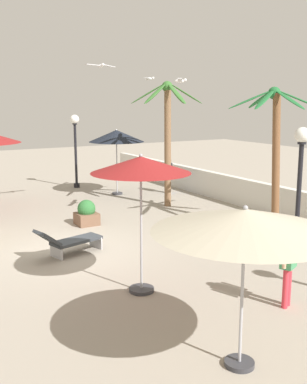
{
  "coord_description": "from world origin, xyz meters",
  "views": [
    {
      "loc": [
        11.74,
        -4.03,
        4.08
      ],
      "look_at": [
        0.0,
        2.8,
        1.4
      ],
      "focal_mm": 43.29,
      "sensor_mm": 36.0,
      "label": 1
    }
  ],
  "objects_px": {
    "lounge_chair_0": "(69,241)",
    "planter": "(87,213)",
    "lamp_post_2": "(300,174)",
    "seagull_2": "(149,79)",
    "guest_3": "(169,172)",
    "palm_tree_1": "(167,127)",
    "patio_umbrella_0": "(245,221)",
    "guest_2": "(288,260)",
    "palm_tree_0": "(275,137)",
    "patio_umbrella_4": "(141,167)",
    "seagull_0": "(180,81)",
    "lamp_post_0": "(75,139)",
    "patio_umbrella_2": "(116,136)",
    "seagull_1": "(101,66)"
  },
  "relations": [
    {
      "from": "lounge_chair_0",
      "to": "planter",
      "type": "xyz_separation_m",
      "value": [
        -2.66,
        1.58,
        -0.01
      ]
    },
    {
      "from": "lamp_post_2",
      "to": "seagull_2",
      "type": "xyz_separation_m",
      "value": [
        -8.34,
        0.34,
        2.71
      ]
    },
    {
      "from": "guest_3",
      "to": "palm_tree_1",
      "type": "bearing_deg",
      "value": -33.76
    },
    {
      "from": "patio_umbrella_0",
      "to": "guest_2",
      "type": "bearing_deg",
      "value": 117.86
    },
    {
      "from": "lamp_post_2",
      "to": "palm_tree_1",
      "type": "bearing_deg",
      "value": 177.12
    },
    {
      "from": "palm_tree_0",
      "to": "planter",
      "type": "relative_size",
      "value": 5.32
    },
    {
      "from": "patio_umbrella_4",
      "to": "seagull_0",
      "type": "xyz_separation_m",
      "value": [
        -4.13,
        3.68,
        1.96
      ]
    },
    {
      "from": "seagull_2",
      "to": "lamp_post_0",
      "type": "bearing_deg",
      "value": -158.46
    },
    {
      "from": "patio_umbrella_2",
      "to": "lounge_chair_0",
      "type": "height_order",
      "value": "patio_umbrella_2"
    },
    {
      "from": "lounge_chair_0",
      "to": "seagull_1",
      "type": "xyz_separation_m",
      "value": [
        -3.99,
        2.81,
        4.91
      ]
    },
    {
      "from": "lamp_post_0",
      "to": "lamp_post_2",
      "type": "bearing_deg",
      "value": 5.97
    },
    {
      "from": "lounge_chair_0",
      "to": "seagull_1",
      "type": "height_order",
      "value": "seagull_1"
    },
    {
      "from": "seagull_0",
      "to": "seagull_1",
      "type": "height_order",
      "value": "seagull_1"
    },
    {
      "from": "lamp_post_0",
      "to": "palm_tree_1",
      "type": "bearing_deg",
      "value": 16.7
    },
    {
      "from": "guest_3",
      "to": "seagull_2",
      "type": "bearing_deg",
      "value": -61.52
    },
    {
      "from": "seagull_0",
      "to": "seagull_1",
      "type": "distance_m",
      "value": 3.34
    },
    {
      "from": "palm_tree_0",
      "to": "lamp_post_2",
      "type": "distance_m",
      "value": 3.01
    },
    {
      "from": "palm_tree_1",
      "to": "guest_3",
      "type": "distance_m",
      "value": 3.34
    },
    {
      "from": "patio_umbrella_4",
      "to": "seagull_1",
      "type": "distance_m",
      "value": 7.91
    },
    {
      "from": "palm_tree_1",
      "to": "guest_2",
      "type": "height_order",
      "value": "palm_tree_1"
    },
    {
      "from": "patio_umbrella_4",
      "to": "lounge_chair_0",
      "type": "xyz_separation_m",
      "value": [
        -3.12,
        -0.51,
        -2.34
      ]
    },
    {
      "from": "lamp_post_2",
      "to": "patio_umbrella_4",
      "type": "bearing_deg",
      "value": -91.62
    },
    {
      "from": "patio_umbrella_2",
      "to": "palm_tree_1",
      "type": "xyz_separation_m",
      "value": [
        3.06,
        0.7,
        0.52
      ]
    },
    {
      "from": "patio_umbrella_0",
      "to": "guest_3",
      "type": "bearing_deg",
      "value": 152.52
    },
    {
      "from": "palm_tree_1",
      "to": "seagull_0",
      "type": "bearing_deg",
      "value": -24.19
    },
    {
      "from": "patio_umbrella_4",
      "to": "guest_2",
      "type": "xyz_separation_m",
      "value": [
        2.14,
        2.16,
        -1.75
      ]
    },
    {
      "from": "patio_umbrella_2",
      "to": "patio_umbrella_4",
      "type": "relative_size",
      "value": 0.96
    },
    {
      "from": "guest_2",
      "to": "seagull_2",
      "type": "relative_size",
      "value": 1.97
    },
    {
      "from": "patio_umbrella_0",
      "to": "planter",
      "type": "distance_m",
      "value": 9.37
    },
    {
      "from": "planter",
      "to": "lounge_chair_0",
      "type": "bearing_deg",
      "value": -30.78
    },
    {
      "from": "lamp_post_0",
      "to": "patio_umbrella_2",
      "type": "bearing_deg",
      "value": 21.26
    },
    {
      "from": "guest_2",
      "to": "seagull_0",
      "type": "relative_size",
      "value": 1.59
    },
    {
      "from": "palm_tree_1",
      "to": "patio_umbrella_2",
      "type": "bearing_deg",
      "value": -167.15
    },
    {
      "from": "seagull_1",
      "to": "seagull_2",
      "type": "xyz_separation_m",
      "value": [
        -1.1,
        2.59,
        -0.34
      ]
    },
    {
      "from": "patio_umbrella_2",
      "to": "lounge_chair_0",
      "type": "distance_m",
      "value": 8.55
    },
    {
      "from": "guest_2",
      "to": "planter",
      "type": "xyz_separation_m",
      "value": [
        -7.92,
        -1.08,
        -0.61
      ]
    },
    {
      "from": "lamp_post_0",
      "to": "lounge_chair_0",
      "type": "bearing_deg",
      "value": -22.06
    },
    {
      "from": "patio_umbrella_0",
      "to": "palm_tree_0",
      "type": "height_order",
      "value": "palm_tree_0"
    },
    {
      "from": "patio_umbrella_0",
      "to": "lounge_chair_0",
      "type": "distance_m",
      "value": 6.73
    },
    {
      "from": "planter",
      "to": "patio_umbrella_4",
      "type": "bearing_deg",
      "value": -10.54
    },
    {
      "from": "palm_tree_1",
      "to": "seagull_2",
      "type": "relative_size",
      "value": 5.78
    },
    {
      "from": "lounge_chair_0",
      "to": "lamp_post_0",
      "type": "bearing_deg",
      "value": 157.94
    },
    {
      "from": "seagull_1",
      "to": "patio_umbrella_4",
      "type": "bearing_deg",
      "value": -17.91
    },
    {
      "from": "seagull_1",
      "to": "seagull_2",
      "type": "height_order",
      "value": "seagull_1"
    },
    {
      "from": "seagull_0",
      "to": "planter",
      "type": "bearing_deg",
      "value": -122.31
    },
    {
      "from": "palm_tree_0",
      "to": "palm_tree_1",
      "type": "bearing_deg",
      "value": -165.17
    },
    {
      "from": "patio_umbrella_2",
      "to": "planter",
      "type": "distance_m",
      "value": 5.63
    },
    {
      "from": "lamp_post_2",
      "to": "guest_3",
      "type": "xyz_separation_m",
      "value": [
        -9.13,
        1.78,
        -1.29
      ]
    },
    {
      "from": "seagull_1",
      "to": "planter",
      "type": "relative_size",
      "value": 1.37
    },
    {
      "from": "seagull_2",
      "to": "planter",
      "type": "bearing_deg",
      "value": -57.47
    }
  ]
}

